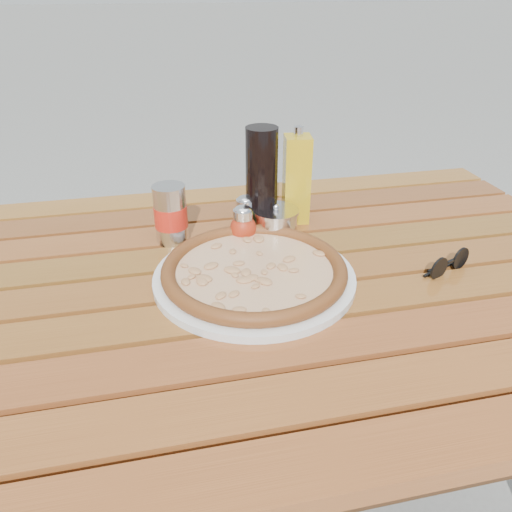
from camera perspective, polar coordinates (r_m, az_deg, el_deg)
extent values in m
cube|color=#35190C|center=(1.66, 19.32, -4.56)|extent=(0.06, 0.06, 0.70)
cube|color=#331B0B|center=(0.94, 0.26, -4.85)|extent=(1.36, 0.86, 0.04)
cube|color=#5C2910|center=(0.63, 9.04, -22.69)|extent=(1.40, 0.09, 0.03)
cube|color=#5D2C10|center=(0.69, 6.01, -16.32)|extent=(1.40, 0.09, 0.03)
cube|color=#5A270F|center=(0.76, 3.66, -11.03)|extent=(1.40, 0.09, 0.03)
cube|color=#572D0F|center=(0.84, 1.79, -6.66)|extent=(1.40, 0.09, 0.03)
cube|color=#552B0F|center=(0.92, 0.27, -3.04)|extent=(1.40, 0.09, 0.03)
cube|color=#522E0E|center=(1.00, -0.99, -0.03)|extent=(1.40, 0.09, 0.03)
cube|color=#5A2A0F|center=(1.09, -2.05, 2.51)|extent=(1.40, 0.09, 0.03)
cube|color=#4F250D|center=(1.18, -2.96, 4.67)|extent=(1.40, 0.09, 0.03)
cube|color=#5F3510|center=(1.27, -3.73, 6.52)|extent=(1.40, 0.09, 0.03)
cylinder|color=silver|center=(0.89, -0.19, -2.42)|extent=(0.36, 0.36, 0.01)
cylinder|color=beige|center=(0.89, -0.20, -1.76)|extent=(0.32, 0.32, 0.01)
torus|color=black|center=(0.88, -0.20, -1.49)|extent=(0.34, 0.34, 0.03)
ellipsoid|color=#B32E14|center=(1.01, -1.46, 3.11)|extent=(0.06, 0.06, 0.06)
cylinder|color=silver|center=(1.00, -1.49, 4.81)|extent=(0.04, 0.04, 0.02)
ellipsoid|color=white|center=(1.00, -1.49, 5.28)|extent=(0.04, 0.04, 0.02)
ellipsoid|color=#3A441B|center=(1.06, -1.18, 4.36)|extent=(0.07, 0.07, 0.06)
cylinder|color=white|center=(1.05, -1.19, 6.00)|extent=(0.05, 0.05, 0.02)
ellipsoid|color=silver|center=(1.04, -1.20, 6.46)|extent=(0.04, 0.04, 0.02)
cylinder|color=black|center=(1.04, 0.64, 8.65)|extent=(0.08, 0.08, 0.22)
cylinder|color=silver|center=(1.02, -9.72, 4.77)|extent=(0.09, 0.09, 0.12)
cylinder|color=red|center=(1.02, -9.70, 4.51)|extent=(0.09, 0.09, 0.04)
cube|color=#B59313|center=(1.09, 4.65, 8.69)|extent=(0.06, 0.06, 0.19)
cylinder|color=silver|center=(1.06, 4.88, 14.02)|extent=(0.02, 0.02, 0.02)
cylinder|color=silver|center=(1.04, 2.26, 3.73)|extent=(0.10, 0.10, 0.05)
cylinder|color=silver|center=(1.03, 2.29, 5.19)|extent=(0.11, 0.11, 0.01)
sphere|color=silver|center=(1.03, 2.30, 5.59)|extent=(0.02, 0.02, 0.01)
cylinder|color=black|center=(0.96, 20.20, -1.36)|extent=(0.04, 0.02, 0.04)
cylinder|color=black|center=(1.00, 22.35, -0.26)|extent=(0.04, 0.02, 0.04)
cube|color=black|center=(0.98, 21.34, -0.60)|extent=(0.02, 0.01, 0.00)
cube|color=black|center=(0.98, 20.26, -1.39)|extent=(0.08, 0.04, 0.00)
cube|color=black|center=(1.00, 20.66, -0.91)|extent=(0.08, 0.04, 0.00)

